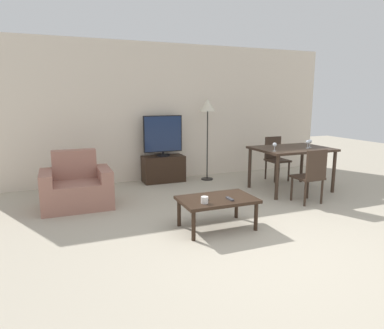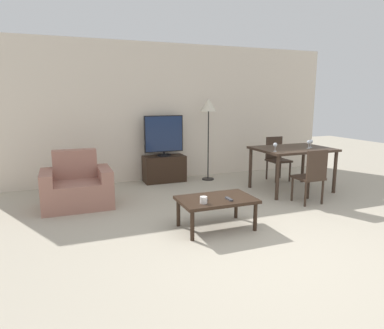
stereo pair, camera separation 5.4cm
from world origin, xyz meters
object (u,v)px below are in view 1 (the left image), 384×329
(dining_chair_near, at_px, (311,174))
(wine_glass_center, at_px, (310,142))
(remote_primary, at_px, (205,198))
(dining_chair_far, at_px, (275,156))
(tv_stand, at_px, (163,169))
(wine_glass_left, at_px, (275,145))
(coffee_table, at_px, (217,202))
(tv, at_px, (163,136))
(floor_lamp, at_px, (208,110))
(remote_secondary, at_px, (230,199))
(armchair, at_px, (77,188))
(wine_glass_right, at_px, (308,143))
(dining_table, at_px, (292,153))
(cup_white_near, at_px, (205,200))

(dining_chair_near, relative_size, wine_glass_center, 5.95)
(remote_primary, bearing_deg, dining_chair_far, 38.82)
(tv_stand, height_order, wine_glass_left, wine_glass_left)
(remote_primary, distance_m, wine_glass_center, 2.77)
(tv_stand, xyz_separation_m, coffee_table, (-0.11, -2.65, 0.09))
(tv, xyz_separation_m, floor_lamp, (0.88, -0.17, 0.48))
(floor_lamp, distance_m, remote_primary, 2.89)
(tv_stand, xyz_separation_m, remote_primary, (-0.27, -2.63, 0.15))
(remote_secondary, bearing_deg, armchair, 134.84)
(remote_secondary, bearing_deg, dining_chair_near, 16.84)
(tv_stand, bearing_deg, dining_chair_near, -52.76)
(remote_secondary, bearing_deg, remote_primary, 154.78)
(remote_secondary, bearing_deg, coffee_table, 134.12)
(remote_secondary, xyz_separation_m, wine_glass_left, (1.39, 1.07, 0.47))
(wine_glass_right, bearing_deg, wine_glass_left, -174.81)
(tv_stand, distance_m, floor_lamp, 1.45)
(wine_glass_right, bearing_deg, armchair, 171.32)
(tv, xyz_separation_m, wine_glass_right, (2.14, -1.63, -0.04))
(dining_table, distance_m, remote_primary, 2.52)
(tv, distance_m, dining_chair_near, 2.86)
(dining_chair_near, bearing_deg, tv, 127.27)
(dining_chair_far, xyz_separation_m, floor_lamp, (-1.29, 0.50, 0.93))
(remote_primary, bearing_deg, wine_glass_left, 29.22)
(tv_stand, bearing_deg, remote_secondary, -89.77)
(floor_lamp, bearing_deg, wine_glass_center, -45.49)
(tv, xyz_separation_m, dining_chair_far, (2.17, -0.67, -0.44))
(floor_lamp, xyz_separation_m, cup_white_near, (-1.22, -2.61, -0.96))
(floor_lamp, bearing_deg, wine_glass_left, -70.85)
(floor_lamp, bearing_deg, dining_chair_near, -68.12)
(dining_chair_far, bearing_deg, wine_glass_center, -85.12)
(dining_chair_far, distance_m, cup_white_near, 3.28)
(coffee_table, xyz_separation_m, floor_lamp, (0.98, 2.47, 1.05))
(dining_chair_near, relative_size, dining_chair_far, 1.00)
(dining_chair_near, xyz_separation_m, wine_glass_center, (0.53, 0.69, 0.40))
(armchair, distance_m, dining_table, 3.69)
(armchair, bearing_deg, cup_white_near, -51.96)
(dining_table, xyz_separation_m, wine_glass_center, (0.31, -0.10, 0.19))
(tv_stand, bearing_deg, cup_white_near, -96.97)
(wine_glass_left, bearing_deg, tv_stand, 129.65)
(dining_chair_near, relative_size, wine_glass_right, 5.95)
(dining_table, xyz_separation_m, cup_white_near, (-2.28, -1.32, -0.25))
(coffee_table, distance_m, floor_lamp, 2.86)
(tv, distance_m, dining_chair_far, 2.31)
(dining_chair_near, xyz_separation_m, wine_glass_right, (0.43, 0.62, 0.40))
(wine_glass_right, bearing_deg, floor_lamp, 130.99)
(wine_glass_center, bearing_deg, floor_lamp, 134.51)
(dining_chair_near, bearing_deg, floor_lamp, 111.88)
(coffee_table, xyz_separation_m, remote_secondary, (0.12, -0.12, 0.06))
(dining_chair_near, bearing_deg, wine_glass_left, 118.83)
(wine_glass_right, bearing_deg, remote_primary, -157.40)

